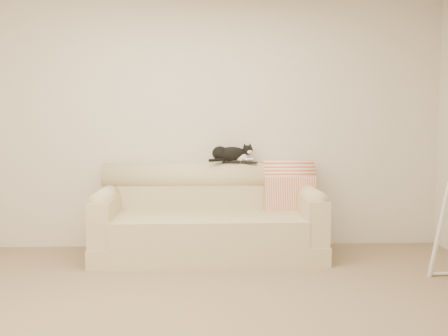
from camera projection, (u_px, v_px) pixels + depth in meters
name	position (u px, v px, depth m)	size (l,w,h in m)	color
ground_plane	(210.00, 316.00, 3.38)	(5.00, 5.00, 0.00)	#7E664F
room_shell	(209.00, 89.00, 3.24)	(5.04, 4.04, 2.60)	beige
sofa	(209.00, 220.00, 4.95)	(2.20, 0.93, 0.90)	tan
remote_a	(231.00, 162.00, 5.16)	(0.19, 0.09, 0.03)	black
remote_b	(249.00, 162.00, 5.13)	(0.18, 0.11, 0.02)	black
tuxedo_cat	(231.00, 154.00, 5.15)	(0.49, 0.29, 0.20)	black
throw_blanket	(288.00, 179.00, 5.19)	(0.52, 0.38, 0.58)	#D34A2A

